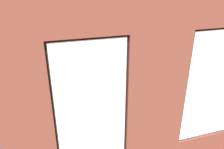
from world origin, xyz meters
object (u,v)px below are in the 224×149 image
Objects in this scene: potted_plant_near_tv at (0,100)px; potted_plant_by_left_couch at (157,61)px; papasan_chair at (63,74)px; couch_by_window at (134,134)px; candle_jar at (94,83)px; potted_plant_between_couches at (193,111)px; coffee_table at (102,87)px; potted_plant_beside_window_right at (41,147)px; couch_left at (190,79)px; table_plant_small at (115,77)px; potted_plant_foreground_right at (3,63)px; remote_gray at (102,85)px; potted_plant_corner_near_left at (167,48)px; cup_ceramic at (86,88)px.

potted_plant_by_left_couch is at bearing -154.66° from potted_plant_near_tv.
couch_by_window is at bearing 107.60° from papasan_chair.
couch_by_window reaches higher than candle_jar.
coffee_table is at bearing -55.32° from potted_plant_between_couches.
candle_jar is (0.28, -2.24, 0.15)m from couch_by_window.
potted_plant_beside_window_right is at bearing 77.66° from papasan_chair.
potted_plant_near_tv is at bearing -79.54° from couch_left.
potted_plant_by_left_couch reaches higher than table_plant_small.
potted_plant_by_left_couch is 5.26m from potted_plant_near_tv.
potted_plant_foreground_right is 3.81m from potted_plant_beside_window_right.
remote_gray is at bearing 26.91° from potted_plant_by_left_couch.
potted_plant_corner_near_left is 2.06× the size of potted_plant_by_left_couch.
potted_plant_near_tv is (5.14, 0.83, 0.61)m from couch_left.
couch_left is 2.99m from candle_jar.
potted_plant_between_couches is 3.10m from potted_plant_beside_window_right.
papasan_chair is (0.93, -1.07, 0.00)m from remote_gray.
potted_plant_near_tv is (2.37, 1.04, 0.56)m from coffee_table.
couch_left is at bearing -155.53° from potted_plant_beside_window_right.
couch_by_window is 1.24× the size of potted_plant_near_tv.
cup_ceramic is 0.49m from remote_gray.
couch_left is 3.25m from cup_ceramic.
coffee_table is 13.48× the size of candle_jar.
table_plant_small is 2.45m from potted_plant_between_couches.
table_plant_small is 3.07m from potted_plant_near_tv.
candle_jar is at bearing 151.30° from potted_plant_foreground_right.
couch_left is at bearing 162.95° from potted_plant_foreground_right.
couch_left reaches higher than potted_plant_by_left_couch.
papasan_chair is 0.72× the size of potted_plant_near_tv.
remote_gray is at bearing -126.63° from potted_plant_beside_window_right.
potted_plant_corner_near_left is at bearing -141.08° from potted_plant_beside_window_right.
cup_ceramic is 1.28m from papasan_chair.
potted_plant_between_couches is 1.34× the size of potted_plant_beside_window_right.
potted_plant_between_couches is (1.33, 1.87, 0.26)m from couch_left.
couch_left is 5.67m from potted_plant_foreground_right.
couch_left is (-2.69, -1.91, -0.00)m from couch_by_window.
coffee_table is 2.54m from potted_plant_between_couches.
potted_plant_corner_near_left reaches higher than potted_plant_between_couches.
potted_plant_near_tv reaches higher than cup_ceramic.
coffee_table is at bearing 150.98° from candle_jar.
potted_plant_by_left_couch is at bearing 25.91° from potted_plant_corner_near_left.
potted_plant_foreground_right is at bearing 0.31° from potted_plant_corner_near_left.
potted_plant_beside_window_right reaches higher than coffee_table.
couch_by_window reaches higher than papasan_chair.
cup_ceramic reaches higher than remote_gray.
potted_plant_near_tv reaches higher than candle_jar.
table_plant_small reaches higher than coffee_table.
potted_plant_corner_near_left is (-1.49, -3.55, 0.23)m from potted_plant_between_couches.
couch_left is 16.61× the size of candle_jar.
potted_plant_foreground_right is (5.40, -1.66, 0.53)m from couch_left.
couch_left is 2.78m from coffee_table.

